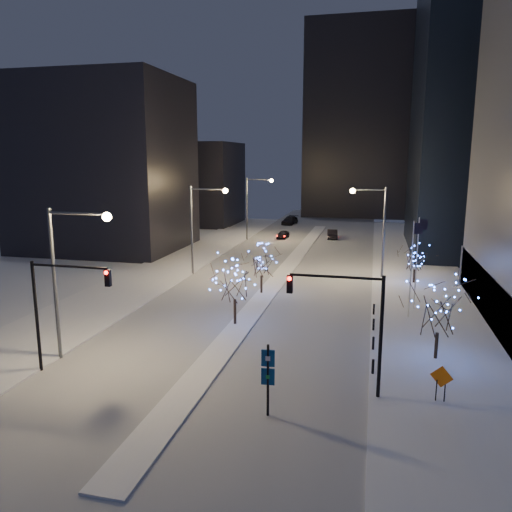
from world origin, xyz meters
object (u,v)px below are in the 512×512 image
(street_lamp_w_near, at_px, (68,263))
(car_near, at_px, (283,234))
(holiday_tree_median_near, at_px, (235,280))
(street_lamp_east, at_px, (376,220))
(car_mid, at_px, (332,234))
(traffic_signal_east, at_px, (352,314))
(car_far, at_px, (290,220))
(construction_sign, at_px, (441,380))
(holiday_tree_plaza_far, at_px, (415,258))
(traffic_signal_west, at_px, (58,299))
(holiday_tree_median_far, at_px, (261,262))
(street_lamp_w_far, at_px, (253,200))
(street_lamp_w_mid, at_px, (200,218))
(holiday_tree_plaza_near, at_px, (439,307))
(wayfinding_sign, at_px, (268,373))

(street_lamp_w_near, distance_m, car_near, 53.38)
(street_lamp_w_near, relative_size, holiday_tree_median_near, 1.86)
(street_lamp_east, bearing_deg, car_mid, 104.22)
(traffic_signal_east, bearing_deg, car_mid, 95.75)
(car_near, bearing_deg, car_far, 100.83)
(construction_sign, bearing_deg, street_lamp_east, 119.13)
(car_mid, relative_size, holiday_tree_plaza_far, 1.14)
(traffic_signal_west, bearing_deg, car_mid, 78.24)
(street_lamp_east, height_order, holiday_tree_median_far, street_lamp_east)
(car_far, bearing_deg, holiday_tree_median_far, -75.16)
(street_lamp_w_far, relative_size, holiday_tree_median_far, 2.09)
(car_far, xyz_separation_m, construction_sign, (20.15, -71.26, 0.58))
(street_lamp_w_near, xyz_separation_m, street_lamp_w_far, (0.00, 50.00, 0.00))
(street_lamp_w_near, xyz_separation_m, construction_sign, (22.70, -0.77, -5.13))
(traffic_signal_west, relative_size, car_far, 1.29)
(car_near, relative_size, car_mid, 0.82)
(street_lamp_w_mid, relative_size, street_lamp_east, 1.00)
(street_lamp_w_mid, distance_m, construction_sign, 34.73)
(street_lamp_w_near, distance_m, holiday_tree_median_far, 20.64)
(street_lamp_w_near, xyz_separation_m, street_lamp_w_mid, (0.00, 25.00, 0.00))
(street_lamp_w_far, relative_size, car_mid, 2.17)
(traffic_signal_east, distance_m, holiday_tree_plaza_near, 8.38)
(street_lamp_w_far, xyz_separation_m, construction_sign, (22.70, -50.77, -5.13))
(street_lamp_w_mid, distance_m, holiday_tree_median_far, 11.10)
(street_lamp_w_near, bearing_deg, construction_sign, -1.95)
(car_mid, bearing_deg, construction_sign, 93.95)
(street_lamp_w_far, height_order, traffic_signal_east, street_lamp_w_far)
(street_lamp_w_far, xyz_separation_m, traffic_signal_west, (0.50, -52.00, -1.74))
(car_near, bearing_deg, car_mid, 17.30)
(street_lamp_east, xyz_separation_m, traffic_signal_west, (-18.52, -30.00, -1.69))
(street_lamp_w_mid, relative_size, car_far, 1.84)
(street_lamp_w_mid, xyz_separation_m, traffic_signal_east, (17.88, -26.00, -1.74))
(street_lamp_east, bearing_deg, holiday_tree_plaza_far, -22.81)
(traffic_signal_east, relative_size, wayfinding_sign, 1.81)
(holiday_tree_median_far, height_order, holiday_tree_plaza_near, holiday_tree_plaza_near)
(street_lamp_w_mid, height_order, construction_sign, street_lamp_w_mid)
(car_far, height_order, construction_sign, construction_sign)
(holiday_tree_median_near, bearing_deg, holiday_tree_plaza_far, 49.36)
(holiday_tree_plaza_far, bearing_deg, traffic_signal_west, -128.81)
(street_lamp_east, relative_size, car_near, 2.66)
(car_mid, relative_size, holiday_tree_plaza_near, 0.78)
(car_mid, bearing_deg, holiday_tree_plaza_near, 95.74)
(holiday_tree_plaza_near, bearing_deg, street_lamp_w_far, 117.43)
(wayfinding_sign, bearing_deg, construction_sign, 17.49)
(traffic_signal_west, height_order, holiday_tree_plaza_near, traffic_signal_west)
(holiday_tree_median_far, height_order, holiday_tree_plaza_far, holiday_tree_median_far)
(street_lamp_w_near, distance_m, car_mid, 56.26)
(street_lamp_w_near, xyz_separation_m, wayfinding_sign, (13.90, -4.18, -4.12))
(holiday_tree_median_far, bearing_deg, street_lamp_east, 41.74)
(street_lamp_w_far, height_order, car_near, street_lamp_w_far)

